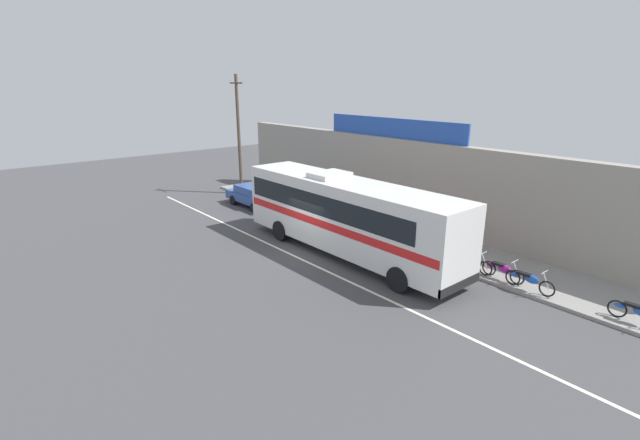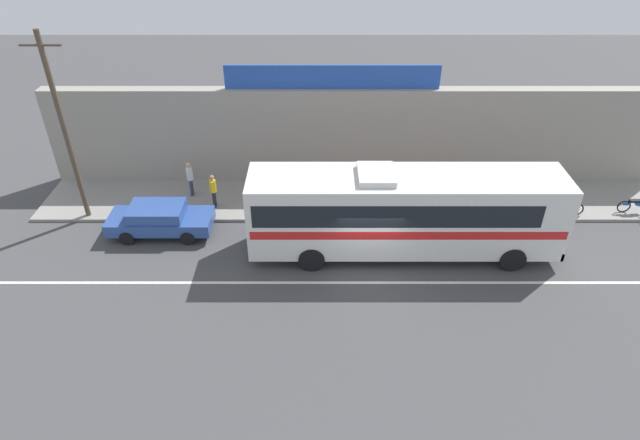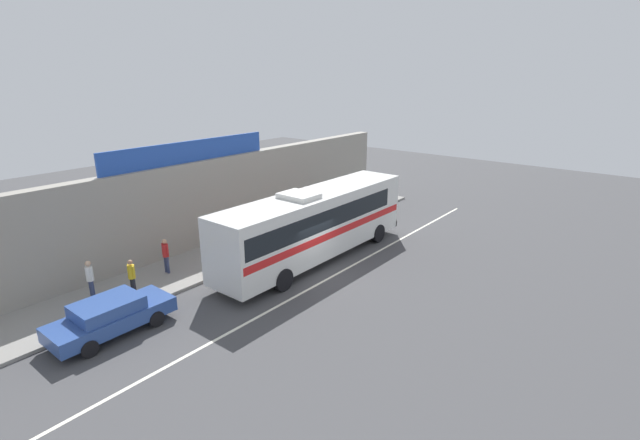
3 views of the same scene
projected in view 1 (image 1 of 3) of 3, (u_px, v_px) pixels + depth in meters
The scene contains 15 objects.
ground_plane at pixel (307, 252), 21.88m from camera, with size 70.00×70.00×0.00m, color #444447.
sidewalk_slab at pixel (381, 229), 25.06m from camera, with size 30.00×3.60×0.14m, color gray.
storefront_facade at pixel (408, 182), 25.71m from camera, with size 30.00×0.70×4.80m, color gray.
storefront_billboard at pixel (392, 128), 25.83m from camera, with size 9.90×0.12×1.10m, color #234CAD.
road_center_stripe at pixel (294, 256), 21.38m from camera, with size 30.00×0.14×0.01m, color silver.
intercity_bus at pixel (346, 212), 21.01m from camera, with size 12.38×2.65×3.78m.
parked_car at pixel (254, 195), 29.68m from camera, with size 4.42×1.86×1.37m.
utility_pole at pixel (239, 133), 32.04m from camera, with size 1.60×0.22×8.25m.
motorcycle_purple at pixel (529, 280), 17.43m from camera, with size 1.96×0.56×0.94m.
motorcycle_blue at pixel (471, 261), 19.29m from camera, with size 1.96×0.56×0.94m.
motorcycle_green at pixel (639, 312), 14.98m from camera, with size 1.93×0.56×0.94m.
motorcycle_red at pixel (502, 270), 18.39m from camera, with size 1.83×0.56×0.94m.
pedestrian_near_shop at pixel (297, 185), 30.87m from camera, with size 0.30×0.48×1.73m.
pedestrian_far_right at pixel (296, 191), 29.32m from camera, with size 0.30×0.48×1.64m.
pedestrian_by_curb at pixel (330, 195), 28.22m from camera, with size 0.30×0.48×1.70m.
Camera 1 is at (16.04, -12.73, 7.88)m, focal length 25.45 mm.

